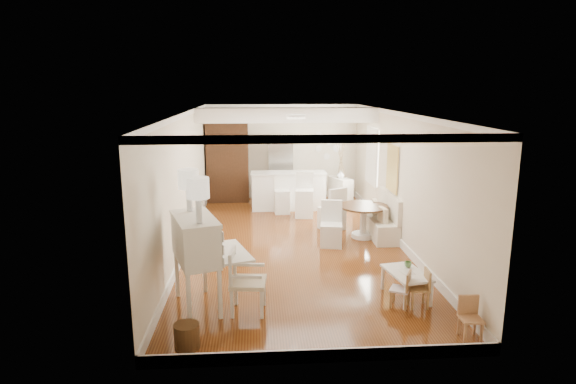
{
  "coord_description": "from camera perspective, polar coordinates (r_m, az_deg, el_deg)",
  "views": [
    {
      "loc": [
        -0.78,
        -9.77,
        3.32
      ],
      "look_at": [
        -0.1,
        0.3,
        1.1
      ],
      "focal_mm": 30.0,
      "sensor_mm": 36.0,
      "label": 1
    }
  ],
  "objects": [
    {
      "name": "secretary_bureau",
      "position": [
        7.46,
        -10.81,
        -8.21
      ],
      "size": [
        1.42,
        1.44,
        1.44
      ],
      "primitive_type": "cube",
      "rotation": [
        0.0,
        0.0,
        0.32
      ],
      "color": "white",
      "rests_on": "ground"
    },
    {
      "name": "bar_stool_left",
      "position": [
        12.76,
        -0.72,
        -0.37
      ],
      "size": [
        0.41,
        0.41,
        0.99
      ],
      "primitive_type": "cube",
      "rotation": [
        0.0,
        0.0,
        0.03
      ],
      "color": "white",
      "rests_on": "ground"
    },
    {
      "name": "gustavian_armchair",
      "position": [
        7.3,
        -4.75,
        -10.47
      ],
      "size": [
        0.61,
        0.61,
        0.97
      ],
      "primitive_type": "cube",
      "rotation": [
        0.0,
        0.0,
        1.47
      ],
      "color": "silver",
      "rests_on": "ground"
    },
    {
      "name": "fridge",
      "position": [
        14.17,
        0.57,
        2.6
      ],
      "size": [
        0.75,
        0.65,
        1.8
      ],
      "primitive_type": "imported",
      "color": "silver",
      "rests_on": "ground"
    },
    {
      "name": "sideboard",
      "position": [
        13.8,
        6.22,
        0.1
      ],
      "size": [
        0.64,
        0.89,
        0.78
      ],
      "primitive_type": "cube",
      "rotation": [
        0.0,
        0.0,
        0.38
      ],
      "color": "silver",
      "rests_on": "ground"
    },
    {
      "name": "wicker_basket",
      "position": [
        6.61,
        -11.89,
        -16.37
      ],
      "size": [
        0.38,
        0.38,
        0.33
      ],
      "primitive_type": "cylinder",
      "rotation": [
        0.0,
        0.0,
        0.16
      ],
      "color": "#4C3017",
      "rests_on": "ground"
    },
    {
      "name": "breakfast_counter",
      "position": [
        13.2,
        0.05,
        0.17
      ],
      "size": [
        2.05,
        0.65,
        1.03
      ],
      "primitive_type": "cube",
      "color": "white",
      "rests_on": "ground"
    },
    {
      "name": "pantry_cabinet",
      "position": [
        14.14,
        -7.15,
        3.51
      ],
      "size": [
        1.2,
        0.6,
        2.3
      ],
      "primitive_type": "cube",
      "color": "#381E11",
      "rests_on": "ground"
    },
    {
      "name": "branch_vase",
      "position": [
        13.7,
        6.25,
        2.12
      ],
      "size": [
        0.24,
        0.24,
        0.22
      ],
      "primitive_type": "imported",
      "rotation": [
        0.0,
        0.0,
        -0.16
      ],
      "color": "white",
      "rests_on": "sideboard"
    },
    {
      "name": "bar_stool_right",
      "position": [
        12.38,
        1.96,
        -0.39
      ],
      "size": [
        0.51,
        0.51,
        1.15
      ],
      "primitive_type": "cube",
      "rotation": [
        0.0,
        0.0,
        -0.13
      ],
      "color": "white",
      "rests_on": "ground"
    },
    {
      "name": "slip_chair_far",
      "position": [
        11.38,
        5.23,
        -1.91
      ],
      "size": [
        0.67,
        0.68,
        1.02
      ],
      "primitive_type": "cube",
      "rotation": [
        0.0,
        0.0,
        -2.63
      ],
      "color": "white",
      "rests_on": "ground"
    },
    {
      "name": "kids_chair_a",
      "position": [
        7.77,
        15.23,
        -10.91
      ],
      "size": [
        0.31,
        0.31,
        0.61
      ],
      "primitive_type": "cube",
      "rotation": [
        0.0,
        0.0,
        -1.63
      ],
      "color": "tan",
      "rests_on": "ground"
    },
    {
      "name": "banquette",
      "position": [
        11.01,
        10.86,
        -2.69
      ],
      "size": [
        0.52,
        1.6,
        0.98
      ],
      "primitive_type": "cube",
      "color": "silver",
      "rests_on": "ground"
    },
    {
      "name": "room",
      "position": [
        10.21,
        0.77,
        4.9
      ],
      "size": [
        9.0,
        9.04,
        2.82
      ],
      "color": "brown",
      "rests_on": "ground"
    },
    {
      "name": "dining_table",
      "position": [
        10.87,
        8.89,
        -3.48
      ],
      "size": [
        1.4,
        1.4,
        0.74
      ],
      "primitive_type": "cylinder",
      "rotation": [
        0.0,
        0.0,
        0.37
      ],
      "color": "#4E2F19",
      "rests_on": "ground"
    },
    {
      "name": "kids_chair_b",
      "position": [
        7.69,
        13.14,
        -11.09
      ],
      "size": [
        0.38,
        0.38,
        0.59
      ],
      "primitive_type": "cube",
      "rotation": [
        0.0,
        0.0,
        -2.06
      ],
      "color": "#A47A4A",
      "rests_on": "ground"
    },
    {
      "name": "slip_chair_near",
      "position": [
        10.21,
        5.16,
        -3.8
      ],
      "size": [
        0.52,
        0.54,
        0.95
      ],
      "primitive_type": "cube",
      "rotation": [
        0.0,
        0.0,
        -0.16
      ],
      "color": "white",
      "rests_on": "ground"
    },
    {
      "name": "kids_chair_c",
      "position": [
        7.08,
        20.87,
        -13.81
      ],
      "size": [
        0.29,
        0.29,
        0.58
      ],
      "primitive_type": "cube",
      "rotation": [
        0.0,
        0.0,
        -0.03
      ],
      "color": "tan",
      "rests_on": "ground"
    },
    {
      "name": "kids_table",
      "position": [
        8.04,
        13.81,
        -10.64
      ],
      "size": [
        0.67,
        0.95,
        0.44
      ],
      "primitive_type": "cube",
      "rotation": [
        0.0,
        0.0,
        0.18
      ],
      "color": "white",
      "rests_on": "ground"
    },
    {
      "name": "pencil_cup",
      "position": [
        8.16,
        14.03,
        -8.32
      ],
      "size": [
        0.12,
        0.12,
        0.09
      ],
      "primitive_type": "imported",
      "rotation": [
        0.0,
        0.0,
        -0.04
      ],
      "color": "#629557",
      "rests_on": "kids_table"
    }
  ]
}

